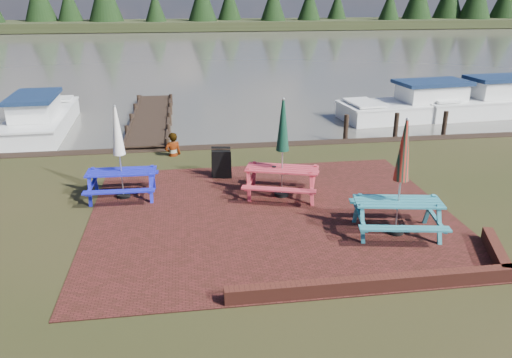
{
  "coord_description": "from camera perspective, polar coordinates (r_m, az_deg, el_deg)",
  "views": [
    {
      "loc": [
        -2.02,
        -10.22,
        5.32
      ],
      "look_at": [
        -0.4,
        0.99,
        1.0
      ],
      "focal_mm": 35.0,
      "sensor_mm": 36.0,
      "label": 1
    }
  ],
  "objects": [
    {
      "name": "brick_wall",
      "position": [
        10.24,
        17.37,
        -10.49
      ],
      "size": [
        6.21,
        1.79,
        0.3
      ],
      "color": "#4C1E16",
      "rests_on": "ground"
    },
    {
      "name": "boat_far",
      "position": [
        25.71,
        24.79,
        7.9
      ],
      "size": [
        6.41,
        2.7,
        1.95
      ],
      "rotation": [
        0.0,
        0.0,
        1.65
      ],
      "color": "silver",
      "rests_on": "ground"
    },
    {
      "name": "chalkboard",
      "position": [
        14.86,
        -3.98,
        1.8
      ],
      "size": [
        0.6,
        0.62,
        0.92
      ],
      "rotation": [
        0.0,
        0.0,
        -0.16
      ],
      "color": "black",
      "rests_on": "ground"
    },
    {
      "name": "ground",
      "position": [
        11.69,
        2.65,
        -6.21
      ],
      "size": [
        120.0,
        120.0,
        0.0
      ],
      "primitive_type": "plane",
      "color": "black",
      "rests_on": "ground"
    },
    {
      "name": "picnic_table_red",
      "position": [
        13.39,
        3.01,
        1.77
      ],
      "size": [
        2.37,
        2.23,
        2.69
      ],
      "rotation": [
        0.0,
        0.0,
        -0.31
      ],
      "color": "#BF313E",
      "rests_on": "ground"
    },
    {
      "name": "water",
      "position": [
        47.56,
        -5.92,
        14.33
      ],
      "size": [
        120.0,
        60.0,
        0.02
      ],
      "primitive_type": "cube",
      "color": "#413E38",
      "rests_on": "ground"
    },
    {
      "name": "jetty",
      "position": [
        22.17,
        -11.9,
        6.84
      ],
      "size": [
        1.76,
        9.08,
        1.0
      ],
      "color": "black",
      "rests_on": "ground"
    },
    {
      "name": "person",
      "position": [
        17.04,
        -9.59,
        5.19
      ],
      "size": [
        0.68,
        0.56,
        1.59
      ],
      "primitive_type": "imported",
      "rotation": [
        0.0,
        0.0,
        3.49
      ],
      "color": "gray",
      "rests_on": "ground"
    },
    {
      "name": "boat_near",
      "position": [
        23.96,
        17.95,
        7.89
      ],
      "size": [
        7.0,
        3.06,
        1.84
      ],
      "rotation": [
        0.0,
        0.0,
        1.68
      ],
      "color": "silver",
      "rests_on": "ground"
    },
    {
      "name": "boat_jetty",
      "position": [
        22.36,
        -23.4,
        6.31
      ],
      "size": [
        2.44,
        6.39,
        1.83
      ],
      "rotation": [
        0.0,
        0.0,
        0.04
      ],
      "color": "silver",
      "rests_on": "ground"
    },
    {
      "name": "far_treeline",
      "position": [
        76.27,
        -7.1,
        19.18
      ],
      "size": [
        120.0,
        10.0,
        8.1
      ],
      "color": "black",
      "rests_on": "ground"
    },
    {
      "name": "picnic_table_teal",
      "position": [
        11.73,
        16.02,
        -1.84
      ],
      "size": [
        2.23,
        2.05,
        2.71
      ],
      "rotation": [
        0.0,
        0.0,
        -0.18
      ],
      "color": "teal",
      "rests_on": "ground"
    },
    {
      "name": "paving",
      "position": [
        12.57,
        1.8,
        -4.12
      ],
      "size": [
        9.0,
        7.5,
        0.02
      ],
      "primitive_type": "cube",
      "color": "#361611",
      "rests_on": "ground"
    },
    {
      "name": "picnic_table_blue",
      "position": [
        13.78,
        -15.2,
        1.35
      ],
      "size": [
        1.86,
        1.67,
        2.53
      ],
      "rotation": [
        0.0,
        0.0,
        -0.03
      ],
      "color": "#171BB3",
      "rests_on": "ground"
    }
  ]
}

